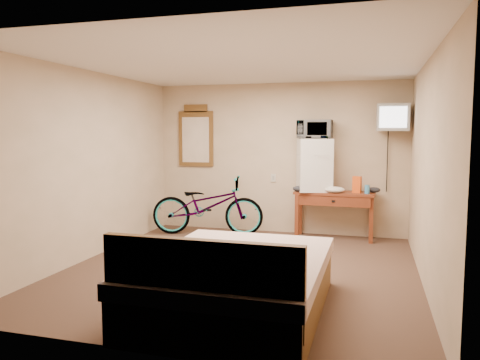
{
  "coord_description": "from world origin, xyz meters",
  "views": [
    {
      "loc": [
        1.53,
        -5.43,
        1.68
      ],
      "look_at": [
        -0.17,
        0.53,
        1.05
      ],
      "focal_mm": 35.0,
      "sensor_mm": 36.0,
      "label": 1
    }
  ],
  "objects_px": {
    "desk": "(334,200)",
    "bed": "(234,282)",
    "mini_fridge": "(314,165)",
    "blue_cup": "(367,189)",
    "wall_mirror": "(196,136)",
    "bicycle": "(207,206)",
    "crt_television": "(393,118)",
    "microwave": "(315,129)"
  },
  "relations": [
    {
      "from": "desk",
      "to": "bicycle",
      "type": "relative_size",
      "value": 0.68
    },
    {
      "from": "microwave",
      "to": "desk",
      "type": "bearing_deg",
      "value": -8.62
    },
    {
      "from": "crt_television",
      "to": "wall_mirror",
      "type": "distance_m",
      "value": 3.29
    },
    {
      "from": "desk",
      "to": "bed",
      "type": "height_order",
      "value": "bed"
    },
    {
      "from": "bicycle",
      "to": "crt_television",
      "type": "bearing_deg",
      "value": -95.33
    },
    {
      "from": "microwave",
      "to": "blue_cup",
      "type": "xyz_separation_m",
      "value": [
        0.82,
        -0.11,
        -0.92
      ]
    },
    {
      "from": "wall_mirror",
      "to": "bicycle",
      "type": "height_order",
      "value": "wall_mirror"
    },
    {
      "from": "wall_mirror",
      "to": "mini_fridge",
      "type": "bearing_deg",
      "value": -5.8
    },
    {
      "from": "blue_cup",
      "to": "microwave",
      "type": "bearing_deg",
      "value": 172.56
    },
    {
      "from": "wall_mirror",
      "to": "bed",
      "type": "relative_size",
      "value": 0.5
    },
    {
      "from": "microwave",
      "to": "wall_mirror",
      "type": "height_order",
      "value": "wall_mirror"
    },
    {
      "from": "microwave",
      "to": "crt_television",
      "type": "xyz_separation_m",
      "value": [
        1.17,
        -0.04,
        0.17
      ]
    },
    {
      "from": "wall_mirror",
      "to": "bicycle",
      "type": "distance_m",
      "value": 1.3
    },
    {
      "from": "wall_mirror",
      "to": "bed",
      "type": "xyz_separation_m",
      "value": [
        1.79,
        -3.64,
        -1.32
      ]
    },
    {
      "from": "microwave",
      "to": "bed",
      "type": "distance_m",
      "value": 3.73
    },
    {
      "from": "wall_mirror",
      "to": "crt_television",
      "type": "bearing_deg",
      "value": -4.39
    },
    {
      "from": "mini_fridge",
      "to": "microwave",
      "type": "relative_size",
      "value": 1.57
    },
    {
      "from": "mini_fridge",
      "to": "crt_television",
      "type": "xyz_separation_m",
      "value": [
        1.17,
        -0.04,
        0.74
      ]
    },
    {
      "from": "microwave",
      "to": "wall_mirror",
      "type": "bearing_deg",
      "value": 175.33
    },
    {
      "from": "wall_mirror",
      "to": "bicycle",
      "type": "xyz_separation_m",
      "value": [
        0.39,
        -0.51,
        -1.13
      ]
    },
    {
      "from": "microwave",
      "to": "bicycle",
      "type": "distance_m",
      "value": 2.14
    },
    {
      "from": "blue_cup",
      "to": "crt_television",
      "type": "relative_size",
      "value": 0.23
    },
    {
      "from": "mini_fridge",
      "to": "blue_cup",
      "type": "bearing_deg",
      "value": -7.43
    },
    {
      "from": "blue_cup",
      "to": "bed",
      "type": "relative_size",
      "value": 0.06
    },
    {
      "from": "desk",
      "to": "blue_cup",
      "type": "bearing_deg",
      "value": -5.9
    },
    {
      "from": "blue_cup",
      "to": "desk",
      "type": "bearing_deg",
      "value": 174.1
    },
    {
      "from": "desk",
      "to": "crt_television",
      "type": "relative_size",
      "value": 2.17
    },
    {
      "from": "crt_television",
      "to": "bicycle",
      "type": "relative_size",
      "value": 0.31
    },
    {
      "from": "desk",
      "to": "bicycle",
      "type": "height_order",
      "value": "bicycle"
    },
    {
      "from": "desk",
      "to": "wall_mirror",
      "type": "xyz_separation_m",
      "value": [
        -2.43,
        0.27,
        1.0
      ]
    },
    {
      "from": "bicycle",
      "to": "bed",
      "type": "xyz_separation_m",
      "value": [
        1.4,
        -3.13,
        -0.19
      ]
    },
    {
      "from": "mini_fridge",
      "to": "bed",
      "type": "bearing_deg",
      "value": -95.2
    },
    {
      "from": "desk",
      "to": "bed",
      "type": "relative_size",
      "value": 0.59
    },
    {
      "from": "bicycle",
      "to": "mini_fridge",
      "type": "bearing_deg",
      "value": -90.65
    },
    {
      "from": "microwave",
      "to": "blue_cup",
      "type": "distance_m",
      "value": 1.24
    },
    {
      "from": "crt_television",
      "to": "bicycle",
      "type": "xyz_separation_m",
      "value": [
        -2.88,
        -0.26,
        -1.42
      ]
    },
    {
      "from": "wall_mirror",
      "to": "bed",
      "type": "distance_m",
      "value": 4.27
    },
    {
      "from": "microwave",
      "to": "bed",
      "type": "relative_size",
      "value": 0.25
    },
    {
      "from": "desk",
      "to": "mini_fridge",
      "type": "relative_size",
      "value": 1.5
    },
    {
      "from": "crt_television",
      "to": "wall_mirror",
      "type": "bearing_deg",
      "value": 175.61
    },
    {
      "from": "microwave",
      "to": "bicycle",
      "type": "bearing_deg",
      "value": -169.04
    },
    {
      "from": "desk",
      "to": "bicycle",
      "type": "distance_m",
      "value": 2.06
    }
  ]
}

